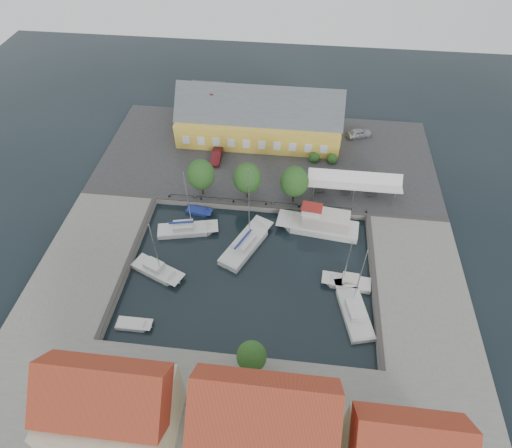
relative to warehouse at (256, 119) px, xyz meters
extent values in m
plane|color=black|center=(2.60, -28.36, -4.43)|extent=(140.00, 140.00, 0.00)
cube|color=#2D2D30|center=(2.60, -5.36, -3.93)|extent=(56.00, 26.00, 1.00)
cube|color=slate|center=(-19.40, -30.36, -3.93)|extent=(12.00, 24.00, 1.00)
cube|color=slate|center=(24.60, -30.36, -3.93)|extent=(12.00, 24.00, 1.00)
cube|color=slate|center=(2.60, -49.36, -3.93)|extent=(56.00, 14.00, 1.00)
cube|color=#383533|center=(2.60, -18.06, -3.37)|extent=(56.00, 0.60, 0.12)
cube|color=#383533|center=(-13.70, -30.36, -3.37)|extent=(0.60, 24.00, 0.12)
cube|color=#383533|center=(18.90, -30.36, -3.37)|extent=(0.60, 24.00, 0.12)
cylinder|color=black|center=(-11.40, -17.76, -3.23)|extent=(0.24, 0.24, 0.40)
cylinder|color=black|center=(-6.40, -17.76, -3.23)|extent=(0.24, 0.24, 0.40)
cylinder|color=black|center=(-1.40, -17.76, -3.23)|extent=(0.24, 0.24, 0.40)
cylinder|color=black|center=(3.60, -17.76, -3.23)|extent=(0.24, 0.24, 0.40)
cylinder|color=black|center=(8.60, -17.76, -3.23)|extent=(0.24, 0.24, 0.40)
cylinder|color=black|center=(13.60, -17.76, -3.23)|extent=(0.24, 0.24, 0.40)
cylinder|color=black|center=(18.60, -17.76, -3.23)|extent=(0.24, 0.24, 0.40)
cube|color=gold|center=(0.60, -0.36, -1.18)|extent=(28.00, 10.00, 4.50)
cube|color=#474C51|center=(0.60, -0.36, 2.32)|extent=(28.56, 7.60, 7.60)
cube|color=gold|center=(-9.40, 5.64, -1.68)|extent=(6.00, 6.00, 3.50)
cube|color=brown|center=(-7.40, -0.36, 4.17)|extent=(0.60, 0.60, 1.20)
cube|color=silver|center=(16.60, -13.86, -0.73)|extent=(14.00, 4.00, 0.25)
cylinder|color=silver|center=(10.60, -15.66, -2.08)|extent=(0.10, 0.10, 2.70)
cylinder|color=silver|center=(10.60, -12.06, -2.08)|extent=(0.10, 0.10, 2.70)
cylinder|color=silver|center=(16.60, -15.66, -2.08)|extent=(0.10, 0.10, 2.70)
cylinder|color=silver|center=(16.60, -12.06, -2.08)|extent=(0.10, 0.10, 2.70)
cylinder|color=silver|center=(22.60, -15.66, -2.08)|extent=(0.10, 0.10, 2.70)
cylinder|color=silver|center=(22.60, -12.06, -2.08)|extent=(0.10, 0.10, 2.70)
cylinder|color=black|center=(-6.40, -16.36, -2.38)|extent=(0.30, 0.30, 2.10)
ellipsoid|color=#1F4719|center=(-6.40, -16.36, 0.46)|extent=(4.20, 4.20, 4.83)
cylinder|color=black|center=(0.60, -16.36, -2.38)|extent=(0.30, 0.30, 2.10)
ellipsoid|color=#1F4719|center=(0.60, -16.36, 0.46)|extent=(4.20, 4.20, 4.83)
cylinder|color=black|center=(7.60, -16.36, -2.38)|extent=(0.30, 0.30, 2.10)
ellipsoid|color=#1F4719|center=(7.60, -16.36, 0.46)|extent=(4.20, 4.20, 4.83)
imported|color=#9D9FA5|center=(18.48, 1.85, -2.64)|extent=(5.02, 3.50, 1.59)
imported|color=#591418|center=(-5.78, -7.70, -2.68)|extent=(1.67, 4.58, 1.50)
cube|color=silver|center=(1.22, -26.02, -4.28)|extent=(6.28, 8.79, 1.50)
cube|color=silver|center=(1.66, -25.08, -3.49)|extent=(6.87, 10.24, 0.08)
cube|color=silver|center=(1.31, -25.83, -3.03)|extent=(3.30, 3.88, 0.90)
cylinder|color=silver|center=(1.92, -24.52, 2.66)|extent=(0.12, 0.12, 12.38)
cube|color=navy|center=(1.22, -26.02, -2.28)|extent=(1.94, 3.84, 0.22)
cube|color=silver|center=(12.50, -20.97, -4.33)|extent=(9.97, 4.68, 1.80)
cube|color=silver|center=(11.31, -20.84, -3.39)|extent=(11.87, 4.76, 0.08)
cube|color=beige|center=(12.50, -20.97, -2.33)|extent=(6.92, 3.80, 2.20)
cube|color=silver|center=(10.35, -20.73, -0.93)|extent=(2.86, 2.27, 1.20)
cube|color=maroon|center=(10.35, -20.73, -0.28)|extent=(3.11, 2.41, 0.10)
cube|color=silver|center=(15.93, -30.42, -4.38)|extent=(5.34, 2.60, 1.30)
cube|color=silver|center=(15.28, -30.36, -3.69)|extent=(6.36, 2.60, 0.08)
cube|color=beige|center=(15.80, -30.41, -3.23)|extent=(2.19, 1.64, 0.90)
cylinder|color=silver|center=(14.90, -30.33, 0.15)|extent=(0.12, 0.12, 7.76)
cube|color=silver|center=(16.31, -35.16, -4.38)|extent=(4.58, 7.79, 1.30)
cube|color=silver|center=(16.09, -34.27, -3.69)|extent=(4.82, 9.18, 0.08)
cube|color=silver|center=(16.26, -34.98, -3.23)|extent=(2.62, 3.31, 0.90)
cylinder|color=silver|center=(15.95, -33.74, 1.37)|extent=(0.12, 0.12, 10.20)
cube|color=silver|center=(-8.01, -23.69, -4.38)|extent=(7.50, 4.04, 1.30)
cube|color=silver|center=(-7.14, -23.50, -3.69)|extent=(8.87, 4.24, 0.08)
cube|color=silver|center=(-7.83, -23.65, -3.23)|extent=(3.15, 2.32, 0.90)
cylinder|color=silver|center=(-6.62, -23.38, 1.46)|extent=(0.12, 0.12, 10.37)
cube|color=navy|center=(-8.01, -23.69, -2.48)|extent=(3.52, 0.98, 0.22)
cube|color=silver|center=(-10.14, -31.11, -4.38)|extent=(6.53, 4.63, 1.30)
cube|color=silver|center=(-9.44, -31.41, -3.69)|extent=(7.60, 5.01, 0.08)
cube|color=silver|center=(-10.00, -31.17, -3.23)|extent=(2.88, 2.48, 0.90)
cylinder|color=silver|center=(-9.03, -31.58, 0.76)|extent=(0.12, 0.12, 8.98)
cube|color=silver|center=(-10.60, -39.50, -4.38)|extent=(3.54, 1.69, 0.90)
cube|color=silver|center=(-10.16, -39.50, -3.89)|extent=(4.25, 1.63, 0.08)
cube|color=navy|center=(-6.78, -19.41, -4.38)|extent=(3.45, 2.11, 0.80)
cube|color=navy|center=(-6.38, -19.48, -3.94)|extent=(4.08, 2.16, 0.08)
cube|color=beige|center=(-7.40, -51.36, 0.07)|extent=(11.00, 8.00, 7.00)
cube|color=#9E3E22|center=(-7.40, -51.36, 4.82)|extent=(11.33, 6.50, 6.50)
cube|color=brown|center=(-10.15, -51.36, 6.47)|extent=(0.70, 0.70, 1.00)
cube|color=brown|center=(-5.20, -51.36, 6.37)|extent=(0.60, 0.60, 0.80)
cube|color=beige|center=(6.60, -51.36, 0.32)|extent=(12.00, 8.00, 7.50)
cube|color=#9E3E22|center=(6.60, -51.36, 5.32)|extent=(12.36, 6.50, 6.50)
cube|color=brown|center=(3.60, -51.36, 6.97)|extent=(0.70, 0.70, 1.00)
cube|color=brown|center=(9.00, -51.36, 6.87)|extent=(0.60, 0.60, 0.80)
cube|color=#9E3E22|center=(18.60, -52.36, 4.32)|extent=(9.27, 6.00, 6.00)
cube|color=brown|center=(16.35, -52.36, 5.97)|extent=(0.70, 0.70, 1.00)
cube|color=brown|center=(20.40, -52.36, 5.87)|extent=(0.60, 0.60, 0.80)
camera|label=1|loc=(7.43, -64.40, 41.54)|focal=30.00mm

